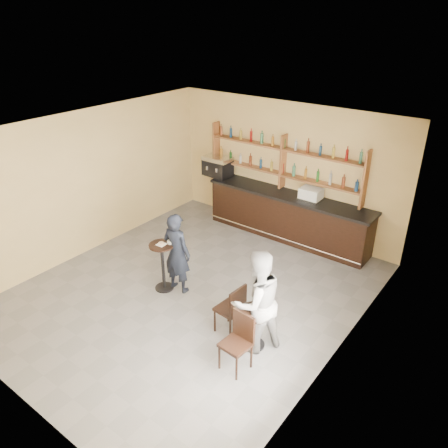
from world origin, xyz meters
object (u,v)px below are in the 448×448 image
Objects in this scene: pedestal_table at (163,267)px; pastry_case at (311,194)px; bar_counter at (288,216)px; cafe_table at (254,329)px; espresso_machine at (218,166)px; patron_second at (257,302)px; man_main at (177,253)px; chair_west at (229,308)px; chair_south at (236,344)px.

pastry_case is at bearing 67.36° from pedestal_table.
bar_counter reaches higher than cafe_table.
patron_second is (3.65, -3.68, -0.49)m from espresso_machine.
patron_second is at bearing -41.52° from espresso_machine.
man_main is at bearing -100.84° from bar_counter.
bar_counter is at bearing -160.78° from chair_west.
pastry_case is (0.55, 0.00, 0.71)m from bar_counter.
man_main reaches higher than pedestal_table.
bar_counter is at bearing -130.47° from patron_second.
bar_counter is at bearing 171.13° from pastry_case.
chair_west is (1.56, -0.40, -0.35)m from man_main.
patron_second reaches higher than pedestal_table.
chair_west is at bearing -46.07° from espresso_machine.
pedestal_table is 0.44m from man_main.
patron_second is (0.97, -3.68, -0.37)m from pastry_case.
man_main is (-1.17, -3.23, -0.44)m from pastry_case.
patron_second reaches higher than man_main.
pedestal_table reaches higher than chair_west.
cafe_table is at bearing 89.48° from chair_west.
pedestal_table is (-0.86, -3.39, -0.06)m from bar_counter.
man_main is (0.24, 0.16, 0.33)m from pedestal_table.
bar_counter is 4.35× the size of chair_south.
pastry_case reaches higher than bar_counter.
pedestal_table is 1.05× the size of chair_south.
chair_south is 0.53× the size of patron_second.
cafe_table is (0.94, -3.68, -0.92)m from pastry_case.
espresso_machine is 0.75× the size of chair_south.
pastry_case is 0.51× the size of chair_south.
chair_south is (2.41, -0.89, -0.03)m from pedestal_table.
pastry_case reaches higher than cafe_table.
pedestal_table is 0.56× the size of patron_second.
patron_second reaches higher than pastry_case.
chair_south is (3.67, -4.28, -0.91)m from espresso_machine.
pastry_case is 0.29× the size of man_main.
pastry_case is 0.27× the size of patron_second.
patron_second is (2.14, -0.44, 0.07)m from man_main.
pastry_case is (2.68, 0.00, -0.11)m from espresso_machine.
man_main is at bearing -74.64° from patron_second.
man_main reaches higher than chair_south.
chair_south is (0.99, -4.28, -0.80)m from pastry_case.
pedestal_table reaches higher than chair_south.
bar_counter is 3.99m from patron_second.
cafe_table is 0.73× the size of chair_west.
espresso_machine is at bearing -135.09° from chair_west.
bar_counter is 5.78× the size of espresso_machine.
man_main is (-0.62, -3.23, 0.27)m from bar_counter.
cafe_table is (1.49, -3.68, -0.21)m from bar_counter.
espresso_machine is at bearing -68.40° from man_main.
chair_west is at bearing 137.86° from chair_south.
espresso_machine is at bearing 171.13° from pastry_case.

